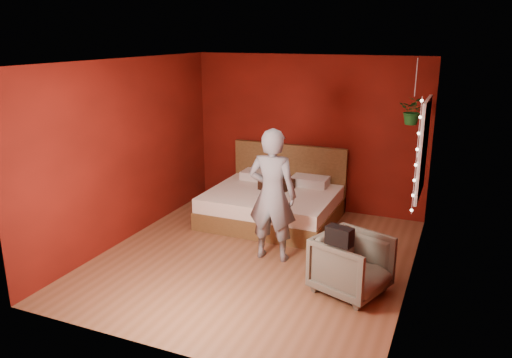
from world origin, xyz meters
The scene contains 10 objects.
floor centered at (0.00, 0.00, 0.00)m, with size 4.50×4.50×0.00m, color brown.
room_walls centered at (0.00, 0.00, 1.68)m, with size 4.04×4.54×2.62m.
window centered at (1.97, 0.90, 1.50)m, with size 0.05×0.97×1.27m.
fairy_lights centered at (1.94, 0.37, 1.50)m, with size 0.04×0.04×1.45m.
bed centered at (-0.28, 1.44, 0.29)m, with size 2.00×1.70×1.10m.
person centered at (0.21, 0.07, 0.89)m, with size 0.65×0.43×1.78m, color slate.
armchair centered at (1.40, -0.43, 0.35)m, with size 0.75×0.77×0.70m, color #64604E.
handbag centered at (1.31, -0.72, 0.80)m, with size 0.29×0.15×0.21m, color black.
throw_pillow centered at (-0.27, 1.51, 0.58)m, with size 0.44×0.44×0.15m, color black.
hanging_plant centered at (1.74, 1.57, 1.88)m, with size 0.41×0.37×0.92m.
Camera 1 is at (2.43, -5.71, 2.93)m, focal length 35.00 mm.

